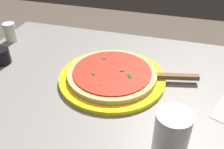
{
  "coord_description": "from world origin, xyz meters",
  "views": [
    {
      "loc": [
        -0.18,
        0.61,
        1.21
      ],
      "look_at": [
        0.0,
        -0.02,
        0.76
      ],
      "focal_mm": 41.34,
      "sensor_mm": 36.0,
      "label": 1
    }
  ],
  "objects_px": {
    "pizza": "(112,74)",
    "pizza_server": "(164,77)",
    "parmesan_shaker": "(10,32)",
    "cup_tall_drink": "(171,135)",
    "cup_small_sauce": "(2,56)",
    "serving_plate": "(112,78)"
  },
  "relations": [
    {
      "from": "cup_small_sauce",
      "to": "parmesan_shaker",
      "type": "distance_m",
      "value": 0.17
    },
    {
      "from": "pizza",
      "to": "parmesan_shaker",
      "type": "relative_size",
      "value": 3.73
    },
    {
      "from": "cup_tall_drink",
      "to": "cup_small_sauce",
      "type": "distance_m",
      "value": 0.63
    },
    {
      "from": "serving_plate",
      "to": "pizza",
      "type": "xyz_separation_m",
      "value": [
        -0.0,
        -0.0,
        0.02
      ]
    },
    {
      "from": "pizza_server",
      "to": "parmesan_shaker",
      "type": "height_order",
      "value": "parmesan_shaker"
    },
    {
      "from": "cup_tall_drink",
      "to": "parmesan_shaker",
      "type": "bearing_deg",
      "value": -30.24
    },
    {
      "from": "pizza",
      "to": "cup_tall_drink",
      "type": "bearing_deg",
      "value": 129.92
    },
    {
      "from": "parmesan_shaker",
      "to": "cup_tall_drink",
      "type": "bearing_deg",
      "value": 149.76
    },
    {
      "from": "serving_plate",
      "to": "cup_small_sauce",
      "type": "relative_size",
      "value": 5.89
    },
    {
      "from": "pizza",
      "to": "serving_plate",
      "type": "bearing_deg",
      "value": 52.4
    },
    {
      "from": "cup_small_sauce",
      "to": "cup_tall_drink",
      "type": "bearing_deg",
      "value": 158.71
    },
    {
      "from": "pizza",
      "to": "cup_small_sauce",
      "type": "bearing_deg",
      "value": 1.2
    },
    {
      "from": "serving_plate",
      "to": "cup_small_sauce",
      "type": "xyz_separation_m",
      "value": [
        0.39,
        0.01,
        0.02
      ]
    },
    {
      "from": "serving_plate",
      "to": "pizza_server",
      "type": "distance_m",
      "value": 0.16
    },
    {
      "from": "pizza",
      "to": "cup_tall_drink",
      "type": "distance_m",
      "value": 0.31
    },
    {
      "from": "pizza",
      "to": "pizza_server",
      "type": "relative_size",
      "value": 1.23
    },
    {
      "from": "pizza_server",
      "to": "parmesan_shaker",
      "type": "distance_m",
      "value": 0.62
    },
    {
      "from": "pizza",
      "to": "cup_small_sauce",
      "type": "height_order",
      "value": "cup_small_sauce"
    },
    {
      "from": "serving_plate",
      "to": "cup_tall_drink",
      "type": "relative_size",
      "value": 2.78
    },
    {
      "from": "pizza_server",
      "to": "cup_small_sauce",
      "type": "distance_m",
      "value": 0.55
    },
    {
      "from": "cup_small_sauce",
      "to": "parmesan_shaker",
      "type": "bearing_deg",
      "value": -66.17
    },
    {
      "from": "cup_tall_drink",
      "to": "parmesan_shaker",
      "type": "height_order",
      "value": "cup_tall_drink"
    }
  ]
}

